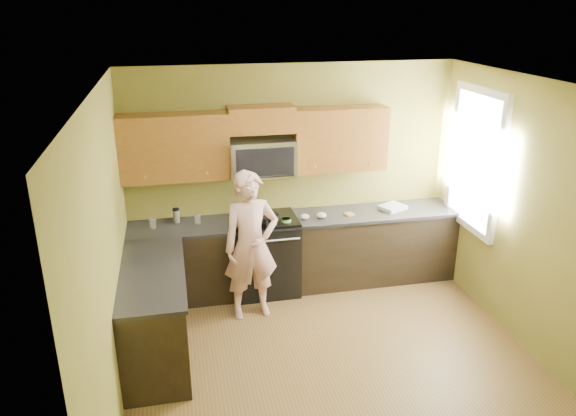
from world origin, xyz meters
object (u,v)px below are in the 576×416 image
object	(u,v)px
woman	(251,246)
butter_tub	(286,224)
stove	(265,254)
travel_mug	(177,222)
microwave	(262,175)
frying_pan	(267,220)

from	to	relation	value
woman	butter_tub	size ratio (longest dim) A/B	14.67
stove	woman	xyz separation A→B (m)	(-0.25, -0.53, 0.37)
stove	travel_mug	bearing A→B (deg)	171.11
microwave	woman	size ratio (longest dim) A/B	0.45
stove	travel_mug	xyz separation A→B (m)	(-1.03, 0.16, 0.45)
travel_mug	butter_tub	bearing A→B (deg)	-14.06
microwave	woman	world-z (taller)	woman
microwave	woman	distance (m)	0.92
butter_tub	travel_mug	xyz separation A→B (m)	(-1.25, 0.31, 0.00)
woman	butter_tub	distance (m)	0.61
woman	butter_tub	world-z (taller)	woman
microwave	butter_tub	world-z (taller)	microwave
microwave	butter_tub	distance (m)	0.64
frying_pan	microwave	bearing A→B (deg)	101.32
frying_pan	butter_tub	bearing A→B (deg)	-15.46
frying_pan	travel_mug	size ratio (longest dim) A/B	2.92
microwave	frying_pan	world-z (taller)	microwave
woman	travel_mug	distance (m)	1.04
microwave	travel_mug	bearing A→B (deg)	178.03
travel_mug	frying_pan	bearing A→B (deg)	-11.96
woman	microwave	bearing A→B (deg)	62.09
stove	travel_mug	size ratio (longest dim) A/B	5.55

